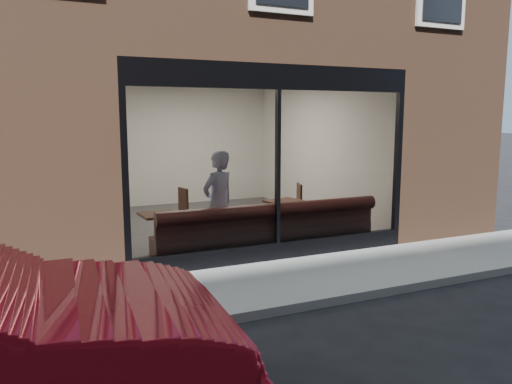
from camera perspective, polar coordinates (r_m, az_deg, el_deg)
name	(u,v)px	position (r m, az deg, el deg)	size (l,w,h in m)	color
ground	(347,300)	(6.76, 10.37, -12.08)	(120.00, 120.00, 0.00)	black
sidewalk_near	(309,278)	(7.56, 6.03, -9.70)	(40.00, 2.00, 0.01)	gray
kerb_near	(349,297)	(6.70, 10.63, -11.73)	(40.00, 0.10, 0.12)	gray
host_building_pier_left	(28,149)	(13.22, -24.65, 4.47)	(2.50, 12.00, 3.20)	brown
host_building_pier_right	(301,143)	(15.13, 5.16, 5.65)	(2.50, 12.00, 3.20)	brown
host_building_backfill	(155,141)	(16.61, -11.49, 5.77)	(5.00, 6.00, 3.20)	brown
cafe_floor	(218,224)	(11.07, -4.40, -3.69)	(6.00, 6.00, 0.00)	#2D2D30
cafe_ceiling	(216,78)	(10.85, -4.60, 12.90)	(6.00, 6.00, 0.00)	white
cafe_wall_back	(180,146)	(13.69, -8.72, 5.27)	(5.00, 5.00, 0.00)	silver
cafe_wall_left	(97,156)	(10.29, -17.71, 3.89)	(6.00, 6.00, 0.00)	silver
cafe_wall_right	(316,150)	(11.91, 6.90, 4.82)	(6.00, 6.00, 0.00)	silver
storefront_kick	(277,251)	(8.40, 2.44, -6.75)	(5.00, 0.10, 0.30)	black
storefront_header	(278,77)	(8.12, 2.57, 13.03)	(5.00, 0.10, 0.40)	black
storefront_mullion	(278,168)	(8.14, 2.50, 2.80)	(0.06, 0.10, 2.50)	black
storefront_glass	(279,168)	(8.11, 2.60, 2.78)	(4.80, 4.80, 0.00)	white
banquette	(267,241)	(8.73, 1.27, -5.64)	(4.00, 0.55, 0.45)	black
person	(218,203)	(8.56, -4.31, -1.28)	(0.66, 0.43, 1.81)	#ABB6E2
cafe_table_left	(159,215)	(8.56, -10.99, -2.55)	(0.61, 0.61, 0.04)	black
cafe_table_right	(286,202)	(9.68, 3.46, -1.12)	(0.66, 0.66, 0.04)	black
cafe_chair_left	(175,223)	(10.20, -9.22, -3.57)	(0.39, 0.39, 0.04)	black
cafe_chair_right	(290,216)	(10.82, 3.95, -2.78)	(0.46, 0.46, 0.04)	black
wall_poster	(98,163)	(10.52, -17.59, 3.21)	(0.02, 0.62, 0.83)	white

